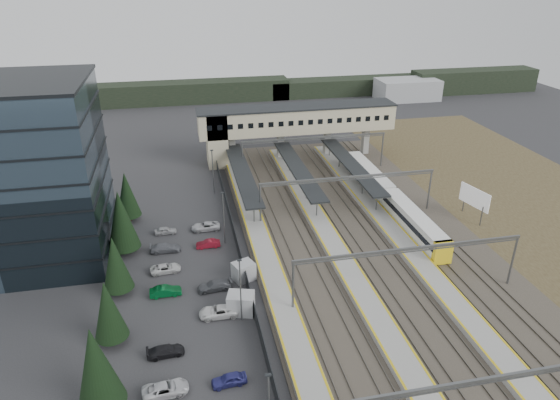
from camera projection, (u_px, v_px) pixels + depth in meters
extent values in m
plane|color=#2B2B2D|center=(294.00, 273.00, 65.67)|extent=(220.00, 220.00, 0.00)
cube|color=#394C5B|center=(3.00, 177.00, 64.53)|extent=(24.00, 18.00, 24.00)
cube|color=black|center=(18.00, 234.00, 68.19)|extent=(24.30, 18.30, 0.25)
cube|color=black|center=(12.00, 212.00, 66.72)|extent=(24.30, 18.30, 0.25)
cube|color=black|center=(6.00, 189.00, 65.26)|extent=(24.30, 18.30, 0.25)
cube|color=black|center=(0.00, 164.00, 63.80)|extent=(24.30, 18.30, 0.25)
cone|color=black|center=(96.00, 366.00, 43.50)|extent=(4.26, 4.26, 8.20)
cylinder|color=black|center=(113.00, 338.00, 53.38)|extent=(0.44, 0.44, 1.20)
cone|color=black|center=(108.00, 309.00, 51.76)|extent=(3.54, 3.54, 6.80)
cylinder|color=black|center=(120.00, 290.00, 61.35)|extent=(0.44, 0.44, 1.20)
cone|color=black|center=(115.00, 263.00, 59.69)|extent=(3.64, 3.64, 7.00)
cylinder|color=black|center=(126.00, 249.00, 70.21)|extent=(0.44, 0.44, 1.20)
cone|color=black|center=(121.00, 220.00, 68.22)|extent=(4.42, 4.42, 8.50)
cylinder|color=black|center=(130.00, 217.00, 79.06)|extent=(0.44, 0.44, 1.20)
cone|color=black|center=(127.00, 194.00, 77.36)|extent=(3.74, 3.74, 7.20)
imported|color=silver|center=(166.00, 389.00, 46.96)|extent=(4.55, 2.44, 1.22)
imported|color=black|center=(166.00, 351.00, 51.67)|extent=(3.98, 1.89, 1.12)
imported|color=#064D21|center=(165.00, 291.00, 61.03)|extent=(3.88, 1.45, 1.27)
imported|color=silver|center=(166.00, 268.00, 65.75)|extent=(4.15, 2.19, 1.11)
imported|color=slate|center=(165.00, 248.00, 70.41)|extent=(4.34, 1.76, 1.26)
imported|color=#A8A8AB|center=(165.00, 231.00, 75.14)|extent=(3.32, 1.39, 1.12)
imported|color=navy|center=(229.00, 379.00, 48.08)|extent=(3.54, 1.64, 1.18)
imported|color=white|center=(219.00, 312.00, 57.44)|extent=(4.62, 2.22, 1.27)
imported|color=#515358|center=(215.00, 285.00, 62.14)|extent=(4.45, 2.07, 1.26)
imported|color=maroon|center=(208.00, 244.00, 71.55)|extent=(3.45, 1.21, 1.13)
imported|color=silver|center=(205.00, 226.00, 76.23)|extent=(4.38, 2.03, 1.22)
cube|color=black|center=(268.00, 375.00, 38.65)|extent=(0.50, 0.25, 0.15)
cylinder|color=slate|center=(241.00, 291.00, 55.41)|extent=(0.16, 0.16, 8.00)
cube|color=black|center=(239.00, 260.00, 53.70)|extent=(0.50, 0.25, 0.15)
cylinder|color=slate|center=(224.00, 218.00, 71.34)|extent=(0.16, 0.16, 8.00)
cube|color=black|center=(222.00, 193.00, 69.64)|extent=(0.50, 0.25, 0.15)
cylinder|color=slate|center=(213.00, 172.00, 87.28)|extent=(0.16, 0.16, 8.00)
cube|color=black|center=(212.00, 150.00, 85.58)|extent=(0.50, 0.25, 0.15)
cube|color=#26282B|center=(239.00, 253.00, 68.47)|extent=(0.08, 90.00, 2.00)
cube|color=#A4A6A9|center=(241.00, 303.00, 57.81)|extent=(3.53, 2.98, 2.53)
cube|color=#A4A6A9|center=(244.00, 271.00, 64.03)|extent=(3.19, 2.94, 2.38)
cube|color=#3E3A30|center=(366.00, 245.00, 72.28)|extent=(34.00, 90.00, 0.20)
cube|color=#59544C|center=(281.00, 253.00, 69.85)|extent=(0.08, 90.00, 0.14)
cube|color=#59544C|center=(291.00, 252.00, 70.11)|extent=(0.08, 90.00, 0.14)
cube|color=#59544C|center=(308.00, 250.00, 70.59)|extent=(0.08, 90.00, 0.14)
cube|color=#59544C|center=(318.00, 249.00, 70.85)|extent=(0.08, 90.00, 0.14)
cube|color=#59544C|center=(349.00, 245.00, 71.70)|extent=(0.08, 90.00, 0.14)
cube|color=#59544C|center=(358.00, 244.00, 71.96)|extent=(0.08, 90.00, 0.14)
cube|color=#59544C|center=(375.00, 243.00, 72.44)|extent=(0.08, 90.00, 0.14)
cube|color=#59544C|center=(384.00, 242.00, 72.70)|extent=(0.08, 90.00, 0.14)
cube|color=#59544C|center=(413.00, 238.00, 73.54)|extent=(0.08, 90.00, 0.14)
cube|color=#59544C|center=(422.00, 237.00, 73.81)|extent=(0.08, 90.00, 0.14)
cube|color=#59544C|center=(438.00, 236.00, 74.28)|extent=(0.08, 90.00, 0.14)
cube|color=#59544C|center=(447.00, 235.00, 74.55)|extent=(0.08, 90.00, 0.14)
cube|color=gray|center=(265.00, 254.00, 69.35)|extent=(3.20, 82.00, 0.90)
cube|color=gold|center=(254.00, 252.00, 68.89)|extent=(0.25, 82.00, 0.02)
cube|color=gold|center=(275.00, 250.00, 69.43)|extent=(0.25, 82.00, 0.02)
cube|color=gray|center=(333.00, 246.00, 71.20)|extent=(3.20, 82.00, 0.90)
cube|color=gold|center=(324.00, 244.00, 70.74)|extent=(0.25, 82.00, 0.02)
cube|color=gold|center=(343.00, 242.00, 71.27)|extent=(0.25, 82.00, 0.02)
cube|color=gray|center=(399.00, 239.00, 73.05)|extent=(3.20, 82.00, 0.90)
cube|color=gold|center=(390.00, 237.00, 72.59)|extent=(0.25, 82.00, 0.02)
cube|color=gold|center=(408.00, 235.00, 73.12)|extent=(0.25, 82.00, 0.02)
cube|color=black|center=(242.00, 172.00, 87.32)|extent=(3.00, 30.00, 0.25)
cube|color=slate|center=(242.00, 173.00, 87.39)|extent=(3.10, 30.00, 0.12)
cylinder|color=slate|center=(254.00, 213.00, 76.49)|extent=(0.20, 0.20, 3.10)
cylinder|color=slate|center=(248.00, 195.00, 82.25)|extent=(0.20, 0.20, 3.10)
cylinder|color=slate|center=(242.00, 180.00, 88.00)|extent=(0.20, 0.20, 3.10)
cylinder|color=slate|center=(238.00, 167.00, 93.76)|extent=(0.20, 0.20, 3.10)
cylinder|color=slate|center=(233.00, 155.00, 99.51)|extent=(0.20, 0.20, 3.10)
cube|color=black|center=(298.00, 168.00, 89.17)|extent=(3.00, 30.00, 0.25)
cube|color=slate|center=(298.00, 168.00, 89.23)|extent=(3.10, 30.00, 0.12)
cylinder|color=slate|center=(317.00, 207.00, 78.34)|extent=(0.20, 0.20, 3.10)
cylinder|color=slate|center=(306.00, 190.00, 84.10)|extent=(0.20, 0.20, 3.10)
cylinder|color=slate|center=(297.00, 176.00, 89.85)|extent=(0.20, 0.20, 3.10)
cylinder|color=slate|center=(289.00, 163.00, 95.61)|extent=(0.20, 0.20, 3.10)
cylinder|color=slate|center=(282.00, 152.00, 101.36)|extent=(0.20, 0.20, 3.10)
cube|color=black|center=(351.00, 163.00, 91.02)|extent=(3.00, 30.00, 0.25)
cube|color=slate|center=(351.00, 164.00, 91.08)|extent=(3.10, 30.00, 0.12)
cylinder|color=slate|center=(377.00, 201.00, 80.19)|extent=(0.20, 0.20, 3.10)
cylinder|color=slate|center=(363.00, 185.00, 85.94)|extent=(0.20, 0.20, 3.10)
cylinder|color=slate|center=(350.00, 172.00, 91.70)|extent=(0.20, 0.20, 3.10)
cylinder|color=slate|center=(339.00, 159.00, 97.45)|extent=(0.20, 0.20, 3.10)
cylinder|color=slate|center=(330.00, 149.00, 103.21)|extent=(0.20, 0.20, 3.10)
cube|color=beige|center=(297.00, 119.00, 101.18)|extent=(40.00, 6.00, 5.00)
cube|color=black|center=(297.00, 107.00, 100.09)|extent=(40.40, 6.40, 0.30)
cube|color=beige|center=(217.00, 138.00, 99.41)|extent=(4.00, 6.00, 11.00)
cube|color=black|center=(209.00, 128.00, 95.14)|extent=(1.00, 0.06, 1.00)
cube|color=black|center=(220.00, 128.00, 95.51)|extent=(1.00, 0.06, 1.00)
cube|color=black|center=(230.00, 127.00, 95.88)|extent=(1.00, 0.06, 1.00)
cube|color=black|center=(241.00, 126.00, 96.25)|extent=(1.00, 0.06, 1.00)
cube|color=black|center=(251.00, 126.00, 96.61)|extent=(1.00, 0.06, 1.00)
cube|color=black|center=(261.00, 125.00, 96.98)|extent=(1.00, 0.06, 1.00)
cube|color=black|center=(271.00, 125.00, 97.35)|extent=(1.00, 0.06, 1.00)
cube|color=black|center=(281.00, 124.00, 97.72)|extent=(1.00, 0.06, 1.00)
cube|color=black|center=(291.00, 123.00, 98.09)|extent=(1.00, 0.06, 1.00)
cube|color=black|center=(301.00, 123.00, 98.46)|extent=(1.00, 0.06, 1.00)
cube|color=black|center=(311.00, 122.00, 98.83)|extent=(1.00, 0.06, 1.00)
cube|color=black|center=(320.00, 122.00, 99.20)|extent=(1.00, 0.06, 1.00)
cube|color=black|center=(330.00, 121.00, 99.57)|extent=(1.00, 0.06, 1.00)
cube|color=black|center=(340.00, 120.00, 99.94)|extent=(1.00, 0.06, 1.00)
cube|color=black|center=(349.00, 120.00, 100.31)|extent=(1.00, 0.06, 1.00)
cube|color=black|center=(358.00, 119.00, 100.68)|extent=(1.00, 0.06, 1.00)
cube|color=black|center=(368.00, 119.00, 101.05)|extent=(1.00, 0.06, 1.00)
cube|color=black|center=(377.00, 118.00, 101.42)|extent=(1.00, 0.06, 1.00)
cube|color=black|center=(386.00, 118.00, 101.79)|extent=(1.00, 0.06, 1.00)
cube|color=gray|center=(225.00, 150.00, 100.75)|extent=(1.20, 1.60, 6.00)
cube|color=gray|center=(232.00, 149.00, 101.03)|extent=(1.20, 1.60, 6.00)
cube|color=gray|center=(280.00, 146.00, 102.88)|extent=(1.20, 1.60, 6.00)
cube|color=gray|center=(327.00, 143.00, 104.73)|extent=(1.20, 1.60, 6.00)
cube|color=gray|center=(365.00, 140.00, 106.30)|extent=(1.20, 1.60, 6.00)
cube|color=slate|center=(519.00, 374.00, 40.11)|extent=(28.40, 0.25, 0.35)
cube|color=slate|center=(518.00, 377.00, 40.28)|extent=(28.40, 0.12, 0.12)
cylinder|color=slate|center=(293.00, 288.00, 56.73)|extent=(0.28, 0.28, 7.00)
cylinder|color=slate|center=(512.00, 261.00, 61.90)|extent=(0.28, 0.28, 7.00)
cube|color=slate|center=(411.00, 249.00, 57.82)|extent=(28.40, 0.25, 0.35)
cube|color=slate|center=(410.00, 252.00, 57.99)|extent=(28.40, 0.12, 0.12)
cylinder|color=slate|center=(260.00, 206.00, 76.21)|extent=(0.28, 0.28, 7.00)
cylinder|color=slate|center=(429.00, 190.00, 81.38)|extent=(0.28, 0.28, 7.00)
cube|color=slate|center=(349.00, 177.00, 77.30)|extent=(28.40, 0.25, 0.35)
cube|color=slate|center=(349.00, 180.00, 77.47)|extent=(28.40, 0.12, 0.12)
cylinder|color=slate|center=(242.00, 160.00, 93.92)|extent=(0.28, 0.28, 7.00)
cylinder|color=slate|center=(382.00, 150.00, 99.09)|extent=(0.28, 0.28, 7.00)
cube|color=slate|center=(315.00, 138.00, 95.01)|extent=(28.40, 0.25, 0.35)
cube|color=slate|center=(315.00, 140.00, 95.18)|extent=(28.40, 0.12, 0.12)
cube|color=white|center=(413.00, 222.00, 74.58)|extent=(2.58, 17.83, 3.32)
cube|color=black|center=(414.00, 220.00, 74.42)|extent=(2.64, 17.23, 0.83)
cube|color=slate|center=(412.00, 231.00, 75.19)|extent=(2.21, 16.43, 0.46)
cube|color=white|center=(369.00, 176.00, 90.90)|extent=(2.58, 17.83, 3.32)
cube|color=black|center=(369.00, 174.00, 90.74)|extent=(2.64, 17.23, 0.83)
cube|color=slate|center=(368.00, 183.00, 91.51)|extent=(2.21, 16.43, 0.46)
cube|color=yellow|center=(442.00, 252.00, 66.78)|extent=(2.60, 0.90, 3.32)
cylinder|color=slate|center=(481.00, 216.00, 77.04)|extent=(0.20, 0.20, 3.27)
cylinder|color=slate|center=(464.00, 202.00, 81.58)|extent=(0.20, 0.20, 3.27)
cube|color=silver|center=(475.00, 197.00, 78.43)|extent=(1.56, 6.00, 3.06)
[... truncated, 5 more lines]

